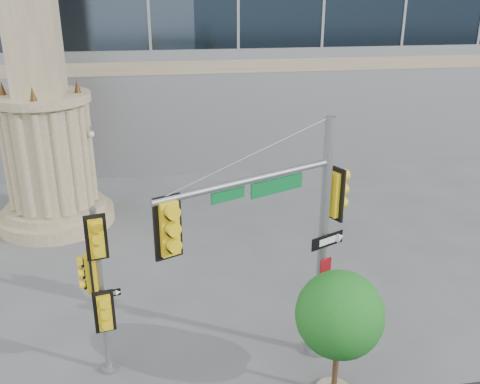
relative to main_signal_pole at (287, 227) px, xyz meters
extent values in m
plane|color=#545456|center=(-0.82, 0.76, -3.81)|extent=(120.00, 120.00, 0.00)
cylinder|color=gray|center=(-6.82, 9.76, -3.56)|extent=(4.40, 4.40, 0.50)
cylinder|color=gray|center=(-6.82, 9.76, -3.16)|extent=(3.80, 3.80, 0.30)
cylinder|color=gray|center=(-6.82, 9.76, -1.01)|extent=(3.00, 3.00, 4.00)
cylinder|color=gray|center=(-6.82, 9.76, 1.14)|extent=(3.50, 3.50, 0.30)
cone|color=#472D14|center=(-5.52, 9.76, 1.54)|extent=(0.24, 0.24, 0.50)
cone|color=#472D14|center=(-8.12, 9.76, 1.54)|extent=(0.24, 0.24, 0.50)
cylinder|color=slate|center=(1.01, 0.47, -3.75)|extent=(0.57, 0.57, 0.12)
cylinder|color=slate|center=(1.01, 0.47, -0.74)|extent=(0.23, 0.23, 6.15)
cylinder|color=slate|center=(-0.95, -0.44, 1.31)|extent=(3.96, 1.94, 0.14)
cube|color=#0C6B2E|center=(-0.29, -0.15, 1.06)|extent=(1.23, 0.60, 0.33)
cube|color=yellow|center=(-2.62, -1.21, 0.75)|extent=(0.63, 0.50, 1.28)
cube|color=yellow|center=(1.27, 0.59, 0.49)|extent=(0.50, 0.63, 1.28)
cube|color=black|center=(1.07, 0.34, -0.58)|extent=(0.87, 0.43, 0.31)
cube|color=maroon|center=(1.07, 0.34, -1.30)|extent=(0.31, 0.17, 0.47)
cylinder|color=slate|center=(-4.19, 0.56, -3.76)|extent=(0.41, 0.41, 0.10)
cylinder|color=slate|center=(-4.19, 0.56, -1.66)|extent=(0.15, 0.15, 4.30)
cube|color=yellow|center=(-4.15, 0.37, -0.11)|extent=(0.51, 0.34, 1.07)
cube|color=yellow|center=(-4.38, 0.52, -1.06)|extent=(0.34, 0.51, 1.07)
cube|color=yellow|center=(-4.15, 0.37, -2.00)|extent=(0.51, 0.34, 1.07)
cube|color=black|center=(-4.02, 0.49, -1.62)|extent=(0.53, 0.14, 0.17)
cylinder|color=#382314|center=(0.97, -1.04, -2.98)|extent=(0.13, 0.13, 1.67)
sphere|color=#16611D|center=(0.97, -1.04, -1.68)|extent=(1.95, 1.95, 1.95)
sphere|color=#16611D|center=(1.39, -0.81, -1.96)|extent=(1.20, 1.20, 1.20)
sphere|color=#16611D|center=(0.65, -1.27, -1.91)|extent=(1.02, 1.02, 1.02)
camera|label=1|loc=(-2.69, -10.40, 5.03)|focal=40.00mm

